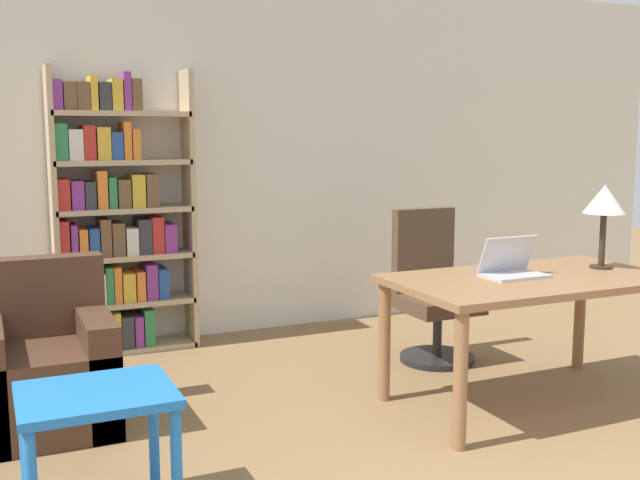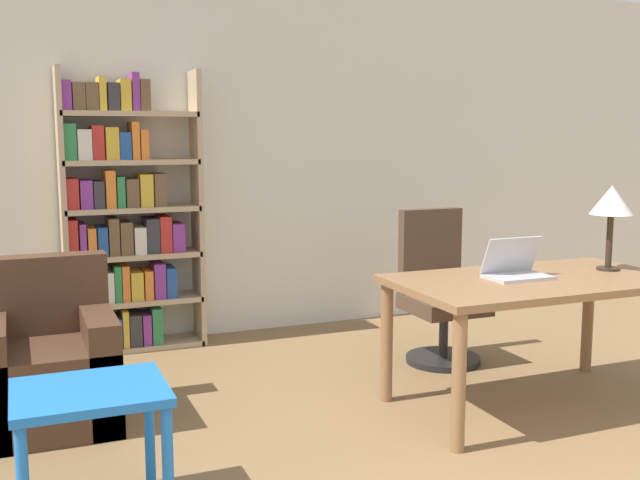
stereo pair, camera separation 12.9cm
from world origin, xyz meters
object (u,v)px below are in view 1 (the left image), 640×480
object	(u,v)px
bookshelf	(114,223)
laptop	(512,268)
side_table_blue	(97,414)
desk	(531,293)
armchair	(44,372)
office_chair	(432,293)
table_lamp	(604,202)

from	to	relation	value
bookshelf	laptop	bearing A→B (deg)	-46.46
bookshelf	side_table_blue	bearing A→B (deg)	-100.97
desk	armchair	bearing A→B (deg)	163.40
desk	office_chair	size ratio (longest dim) A/B	1.54
office_chair	table_lamp	bearing A→B (deg)	-57.37
armchair	bookshelf	distance (m)	1.49
office_chair	armchair	xyz separation A→B (m)	(-2.48, -0.20, -0.15)
desk	bookshelf	size ratio (longest dim) A/B	0.80
desk	table_lamp	distance (m)	0.73
laptop	bookshelf	world-z (taller)	bookshelf
desk	laptop	distance (m)	0.18
armchair	table_lamp	bearing A→B (deg)	-13.08
desk	side_table_blue	bearing A→B (deg)	-171.37
office_chair	armchair	world-z (taller)	office_chair
side_table_blue	laptop	bearing A→B (deg)	10.15
side_table_blue	armchair	xyz separation A→B (m)	(-0.12, 1.12, -0.15)
office_chair	bookshelf	bearing A→B (deg)	151.43
office_chair	armchair	size ratio (longest dim) A/B	1.17
office_chair	bookshelf	distance (m)	2.22
table_lamp	armchair	xyz separation A→B (m)	(-3.07, 0.71, -0.82)
side_table_blue	armchair	distance (m)	1.13
desk	laptop	xyz separation A→B (m)	(-0.10, 0.05, 0.14)
table_lamp	armchair	world-z (taller)	table_lamp
table_lamp	side_table_blue	size ratio (longest dim) A/B	0.84
armchair	office_chair	bearing A→B (deg)	4.51
office_chair	laptop	bearing A→B (deg)	-94.23
bookshelf	office_chair	bearing A→B (deg)	-28.57
desk	table_lamp	world-z (taller)	table_lamp
laptop	side_table_blue	distance (m)	2.36
office_chair	bookshelf	size ratio (longest dim) A/B	0.52
office_chair	bookshelf	world-z (taller)	bookshelf
table_lamp	side_table_blue	world-z (taller)	table_lamp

